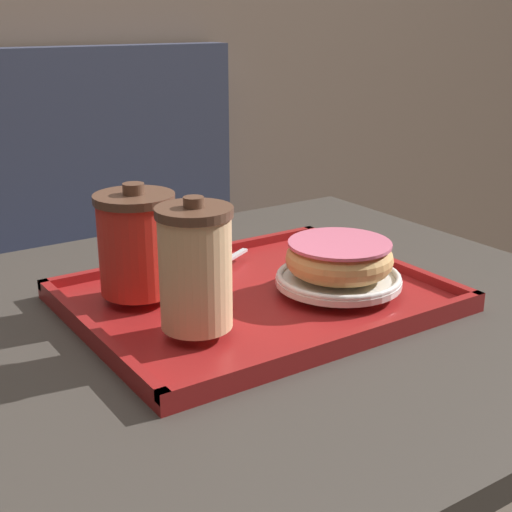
{
  "coord_description": "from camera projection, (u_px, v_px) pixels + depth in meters",
  "views": [
    {
      "loc": [
        -0.49,
        -0.68,
        1.07
      ],
      "look_at": [
        -0.03,
        0.01,
        0.79
      ],
      "focal_mm": 50.0,
      "sensor_mm": 36.0,
      "label": 1
    }
  ],
  "objects": [
    {
      "name": "booth_bench",
      "position": [
        10.0,
        360.0,
        1.64
      ],
      "size": [
        1.34,
        0.44,
        1.0
      ],
      "color": "#33384C",
      "rests_on": "ground_plane"
    },
    {
      "name": "cafe_table",
      "position": [
        277.0,
        429.0,
        0.96
      ],
      "size": [
        0.81,
        0.78,
        0.73
      ],
      "color": "#38332D",
      "rests_on": "ground_plane"
    },
    {
      "name": "serving_tray",
      "position": [
        256.0,
        299.0,
        0.89
      ],
      "size": [
        0.44,
        0.35,
        0.02
      ],
      "color": "maroon",
      "rests_on": "cafe_table"
    },
    {
      "name": "coffee_cup_front",
      "position": [
        195.0,
        267.0,
        0.75
      ],
      "size": [
        0.08,
        0.08,
        0.14
      ],
      "color": "#E0B784",
      "rests_on": "serving_tray"
    },
    {
      "name": "coffee_cup_rear",
      "position": [
        136.0,
        243.0,
        0.85
      ],
      "size": [
        0.1,
        0.1,
        0.13
      ],
      "color": "red",
      "rests_on": "serving_tray"
    },
    {
      "name": "plate_with_chocolate_donut",
      "position": [
        338.0,
        278.0,
        0.89
      ],
      "size": [
        0.16,
        0.16,
        0.01
      ],
      "color": "white",
      "rests_on": "serving_tray"
    },
    {
      "name": "donut_chocolate_glazed",
      "position": [
        339.0,
        257.0,
        0.88
      ],
      "size": [
        0.13,
        0.13,
        0.04
      ],
      "color": "tan",
      "rests_on": "plate_with_chocolate_donut"
    },
    {
      "name": "spoon",
      "position": [
        207.0,
        270.0,
        0.93
      ],
      "size": [
        0.13,
        0.08,
        0.01
      ],
      "rotation": [
        0.0,
        0.0,
        3.64
      ],
      "color": "silver",
      "rests_on": "serving_tray"
    }
  ]
}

